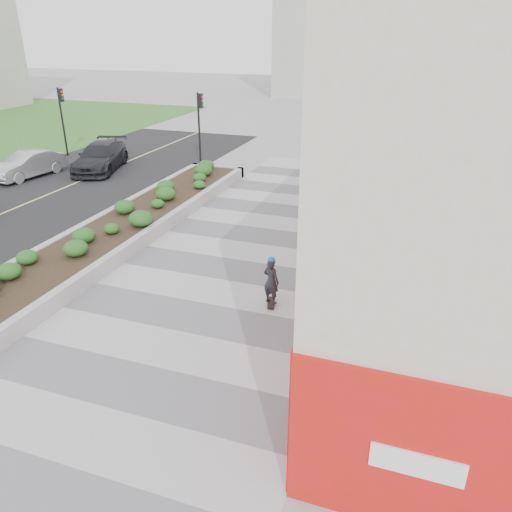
# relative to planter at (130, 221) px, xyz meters

# --- Properties ---
(ground) EXTENTS (160.00, 160.00, 0.00)m
(ground) POSITION_rel_planter_xyz_m (5.50, -7.00, -0.42)
(ground) COLOR gray
(ground) RESTS_ON ground
(walkway) EXTENTS (8.00, 36.00, 0.01)m
(walkway) POSITION_rel_planter_xyz_m (5.50, -4.00, -0.41)
(walkway) COLOR #A8A8AD
(walkway) RESTS_ON ground
(building) EXTENTS (6.04, 24.08, 8.00)m
(building) POSITION_rel_planter_xyz_m (12.48, 1.98, 3.56)
(building) COLOR #BCB2A1
(building) RESTS_ON ground
(planter) EXTENTS (3.00, 18.00, 0.90)m
(planter) POSITION_rel_planter_xyz_m (0.00, 0.00, 0.00)
(planter) COLOR #9E9EA0
(planter) RESTS_ON ground
(street) EXTENTS (10.00, 40.00, 0.00)m
(street) POSITION_rel_planter_xyz_m (-6.50, 0.00, -0.42)
(street) COLOR black
(street) RESTS_ON ground
(traffic_signal_near) EXTENTS (0.33, 0.28, 4.20)m
(traffic_signal_near) POSITION_rel_planter_xyz_m (-1.73, 10.50, 2.34)
(traffic_signal_near) COLOR black
(traffic_signal_near) RESTS_ON ground
(traffic_signal_far) EXTENTS (0.33, 0.28, 4.20)m
(traffic_signal_far) POSITION_rel_planter_xyz_m (-10.93, 10.00, 2.34)
(traffic_signal_far) COLOR black
(traffic_signal_far) RESTS_ON ground
(distant_bldg_north_l) EXTENTS (16.00, 12.00, 20.00)m
(distant_bldg_north_l) POSITION_rel_planter_xyz_m (0.50, 48.00, 9.58)
(distant_bldg_north_l) COLOR #ADAAA3
(distant_bldg_north_l) RESTS_ON ground
(manhole_cover) EXTENTS (0.44, 0.44, 0.01)m
(manhole_cover) POSITION_rel_planter_xyz_m (6.00, -4.00, -0.42)
(manhole_cover) COLOR #595654
(manhole_cover) RESTS_ON ground
(skateboarder) EXTENTS (0.59, 0.75, 1.56)m
(skateboarder) POSITION_rel_planter_xyz_m (7.19, -3.80, 0.37)
(skateboarder) COLOR beige
(skateboarder) RESTS_ON ground
(car_silver) EXTENTS (2.08, 4.39, 1.39)m
(car_silver) POSITION_rel_planter_xyz_m (-9.64, 5.10, 0.28)
(car_silver) COLOR #B7BABF
(car_silver) RESTS_ON ground
(car_dark) EXTENTS (3.56, 5.63, 1.52)m
(car_dark) POSITION_rel_planter_xyz_m (-6.81, 7.72, 0.34)
(car_dark) COLOR black
(car_dark) RESTS_ON ground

